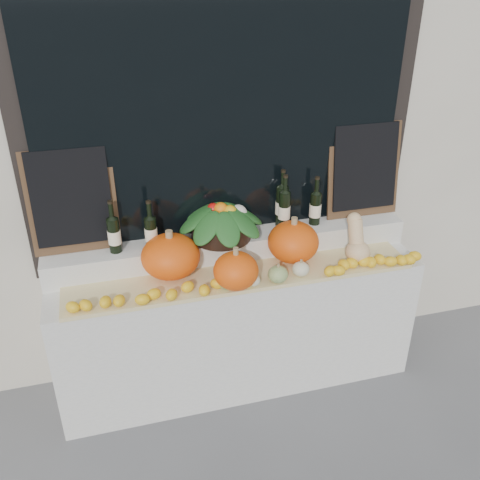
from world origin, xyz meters
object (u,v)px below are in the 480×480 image
at_px(butternut_squash, 357,242).
at_px(produce_bowl, 221,220).
at_px(wine_bottle_tall, 282,206).
at_px(pumpkin_right, 293,242).
at_px(pumpkin_left, 171,256).

height_order(butternut_squash, produce_bowl, produce_bowl).
distance_m(produce_bowl, wine_bottle_tall, 0.42).
relative_size(butternut_squash, produce_bowl, 0.52).
xyz_separation_m(pumpkin_right, wine_bottle_tall, (-0.00, 0.23, 0.15)).
bearing_deg(pumpkin_left, butternut_squash, -6.03).
height_order(pumpkin_left, wine_bottle_tall, wine_bottle_tall).
xyz_separation_m(pumpkin_right, produce_bowl, (-0.42, 0.16, 0.13)).
distance_m(pumpkin_left, produce_bowl, 0.39).
height_order(pumpkin_right, produce_bowl, produce_bowl).
height_order(produce_bowl, wine_bottle_tall, wine_bottle_tall).
bearing_deg(pumpkin_left, pumpkin_right, -1.52).
bearing_deg(pumpkin_left, wine_bottle_tall, 15.24).
bearing_deg(butternut_squash, produce_bowl, 161.65).
bearing_deg(produce_bowl, butternut_squash, -18.35).
bearing_deg(pumpkin_right, pumpkin_left, 178.48).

